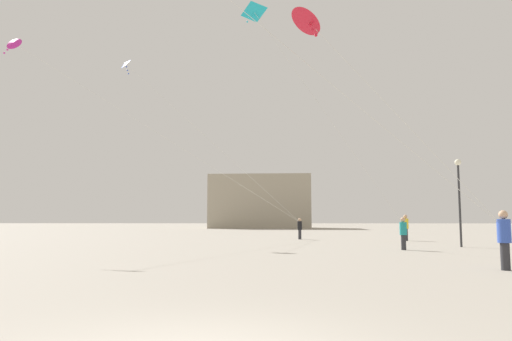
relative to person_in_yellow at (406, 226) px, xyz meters
The scene contains 10 objects.
person_in_yellow is the anchor object (origin of this frame).
person_in_blue 19.47m from the person_in_yellow, 96.85° to the right, with size 0.39×0.39×1.81m.
person_in_teal 10.36m from the person_in_yellow, 105.94° to the right, with size 0.35×0.35×1.61m.
person_in_black 7.60m from the person_in_yellow, 164.17° to the left, with size 0.34×0.34×1.57m.
kite_magenta_diamond 26.21m from the person_in_yellow, 156.37° to the right, with size 16.09×12.61×9.85m.
kite_cyan_delta 17.62m from the person_in_yellow, 142.00° to the right, with size 8.20×2.64×12.40m.
kite_crimson_diamond 22.36m from the person_in_yellow, 112.62° to the right, with size 6.57×1.37×6.87m.
kite_cobalt_diamond 22.70m from the person_in_yellow, behind, with size 13.14×3.67×11.74m.
building_left_hall 46.10m from the person_in_yellow, 104.12° to the left, with size 16.44×11.16×8.47m.
lamppost_west 7.76m from the person_in_yellow, 82.42° to the right, with size 0.36×0.36×4.85m.
Camera 1 is at (0.87, -5.48, 1.56)m, focal length 33.71 mm.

